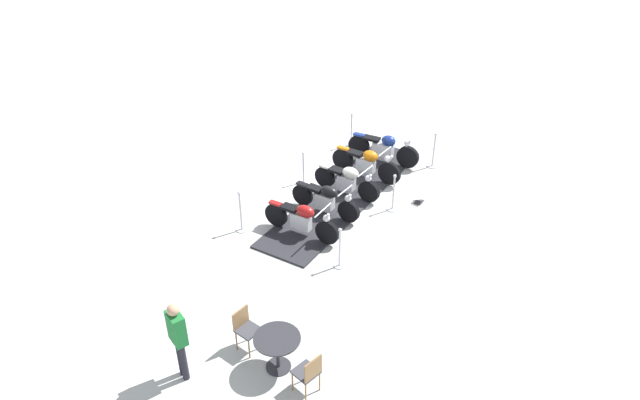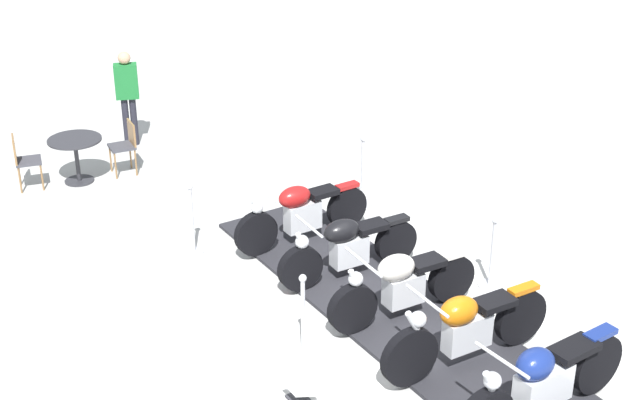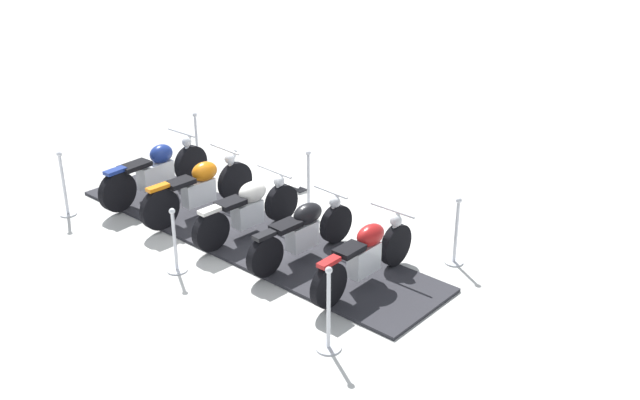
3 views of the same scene
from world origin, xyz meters
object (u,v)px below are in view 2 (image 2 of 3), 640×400
(motorcycle_cream, at_px, (402,284))
(stanchion_left_front, at_px, (362,183))
(stanchion_right_front, at_px, (193,228))
(cafe_chair_near_table, at_px, (23,158))
(cafe_table, at_px, (76,149))
(cafe_chair_across_table, at_px, (126,143))
(motorcycle_maroon, at_px, (301,212))
(info_placard, at_px, (300,395))
(motorcycle_black, at_px, (347,246))
(bystander_person, at_px, (127,90))
(motorcycle_copper, at_px, (465,327))
(stanchion_left_mid, at_px, (491,263))
(stanchion_right_mid, at_px, (303,331))
(motorcycle_navy, at_px, (542,382))

(motorcycle_cream, distance_m, stanchion_left_front, 3.27)
(stanchion_right_front, distance_m, cafe_chair_near_table, 3.68)
(cafe_table, distance_m, cafe_chair_across_table, 0.82)
(motorcycle_maroon, bearing_deg, info_placard, 57.94)
(motorcycle_black, xyz_separation_m, motorcycle_cream, (-0.20, -1.15, 0.01))
(motorcycle_black, relative_size, bystander_person, 1.19)
(motorcycle_maroon, bearing_deg, cafe_chair_near_table, -56.12)
(motorcycle_copper, height_order, stanchion_right_front, motorcycle_copper)
(stanchion_left_front, bearing_deg, motorcycle_cream, -126.57)
(motorcycle_maroon, distance_m, motorcycle_cream, 2.34)
(motorcycle_black, distance_m, motorcycle_copper, 2.34)
(motorcycle_copper, height_order, cafe_chair_across_table, motorcycle_copper)
(stanchion_left_mid, distance_m, cafe_table, 7.04)
(stanchion_left_mid, bearing_deg, motorcycle_cream, 170.07)
(cafe_chair_near_table, bearing_deg, motorcycle_copper, -56.25)
(bystander_person, bearing_deg, stanchion_right_front, 11.54)
(stanchion_right_mid, xyz_separation_m, cafe_chair_across_table, (1.31, 5.92, 0.20))
(motorcycle_copper, bearing_deg, cafe_chair_across_table, -78.68)
(stanchion_right_mid, bearing_deg, cafe_table, 85.06)
(cafe_table, relative_size, cafe_chair_across_table, 0.98)
(motorcycle_navy, relative_size, cafe_chair_across_table, 2.62)
(info_placard, relative_size, cafe_chair_near_table, 0.38)
(stanchion_left_front, xyz_separation_m, cafe_chair_across_table, (-2.02, 3.54, 0.15))
(motorcycle_cream, xyz_separation_m, stanchion_right_mid, (-1.39, 0.24, -0.17))
(motorcycle_black, distance_m, stanchion_right_front, 2.25)
(motorcycle_copper, relative_size, bystander_person, 1.30)
(motorcycle_navy, height_order, stanchion_right_front, same)
(stanchion_left_front, distance_m, stanchion_left_mid, 2.92)
(motorcycle_copper, bearing_deg, cafe_chair_near_table, -67.56)
(motorcycle_navy, xyz_separation_m, cafe_chair_near_table, (-1.21, 9.04, 0.01))
(motorcycle_navy, xyz_separation_m, info_placard, (-1.59, 1.93, -0.44))
(cafe_table, bearing_deg, stanchion_right_front, -90.56)
(motorcycle_maroon, distance_m, motorcycle_copper, 3.50)
(stanchion_left_front, relative_size, cafe_chair_near_table, 1.27)
(motorcycle_copper, xyz_separation_m, motorcycle_navy, (-0.19, -1.16, -0.01))
(stanchion_left_mid, distance_m, cafe_chair_across_table, 6.60)
(motorcycle_cream, height_order, stanchion_right_front, stanchion_right_front)
(motorcycle_black, bearing_deg, motorcycle_copper, 93.05)
(stanchion_left_mid, bearing_deg, motorcycle_copper, -151.42)
(motorcycle_navy, bearing_deg, stanchion_left_front, -107.88)
(stanchion_right_front, bearing_deg, stanchion_left_mid, -55.30)
(motorcycle_maroon, relative_size, bystander_person, 1.24)
(motorcycle_navy, bearing_deg, cafe_chair_near_table, -74.84)
(stanchion_right_front, relative_size, bystander_person, 0.62)
(stanchion_left_mid, xyz_separation_m, stanchion_right_front, (-2.33, 3.37, 0.05))
(stanchion_left_mid, bearing_deg, stanchion_left_front, 80.14)
(motorcycle_navy, distance_m, cafe_chair_near_table, 9.12)
(motorcycle_maroon, distance_m, cafe_table, 4.29)
(stanchion_right_front, bearing_deg, motorcycle_cream, -74.11)
(motorcycle_maroon, relative_size, info_placard, 6.24)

